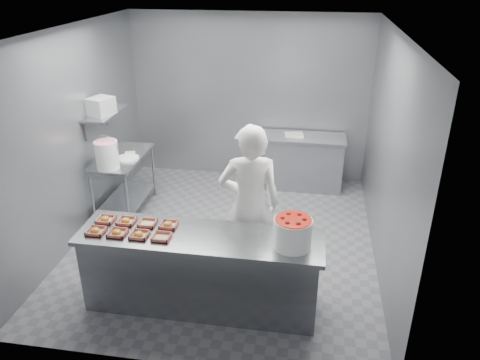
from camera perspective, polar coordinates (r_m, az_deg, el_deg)
name	(u,v)px	position (r m, az deg, el deg)	size (l,w,h in m)	color
floor	(225,240)	(6.54, -1.82, -7.29)	(4.50, 4.50, 0.00)	#4C4C51
ceiling	(222,30)	(5.57, -2.23, 17.86)	(4.50, 4.50, 0.00)	white
wall_back	(249,98)	(8.02, 1.11, 9.91)	(4.00, 0.04, 2.80)	slate
wall_left	(75,137)	(6.57, -19.45, 5.01)	(0.04, 4.50, 2.80)	slate
wall_right	(387,155)	(5.88, 17.53, 2.96)	(0.04, 4.50, 2.80)	slate
service_counter	(201,270)	(5.19, -4.75, -10.92)	(2.60, 0.70, 0.90)	slate
prep_table	(124,175)	(7.22, -13.95, 0.56)	(0.60, 1.20, 0.90)	slate
back_counter	(299,161)	(7.92, 7.15, 2.28)	(1.50, 0.60, 0.90)	slate
wall_shelf	(106,113)	(6.96, -16.07, 7.84)	(0.35, 0.90, 0.03)	slate
tray_0	(96,231)	(5.19, -17.19, -5.93)	(0.19, 0.18, 0.06)	tan
tray_1	(117,233)	(5.09, -14.74, -6.22)	(0.19, 0.18, 0.06)	tan
tray_2	(139,235)	(5.00, -12.21, -6.52)	(0.19, 0.18, 0.06)	tan
tray_3	(162,237)	(4.93, -9.54, -6.84)	(0.19, 0.18, 0.04)	tan
tray_4	(105,219)	(5.38, -16.09, -4.61)	(0.19, 0.18, 0.06)	tan
tray_5	(126,221)	(5.29, -13.71, -4.86)	(0.19, 0.18, 0.06)	tan
tray_6	(147,223)	(5.20, -11.23, -5.15)	(0.19, 0.18, 0.04)	tan
tray_7	(168,224)	(5.13, -8.73, -5.38)	(0.19, 0.18, 0.06)	tan
worker	(250,205)	(5.36, 1.19, -3.06)	(0.71, 0.46, 1.94)	white
strawberry_tub	(293,232)	(4.69, 6.43, -6.30)	(0.39, 0.39, 0.32)	white
glaze_bucket	(107,154)	(6.66, -15.93, 3.05)	(0.33, 0.31, 0.48)	white
bucket_lid	(128,158)	(6.97, -13.52, 2.60)	(0.32, 0.32, 0.03)	white
rag	(130,153)	(7.16, -13.26, 3.20)	(0.15, 0.13, 0.02)	#CCB28C
appliance	(101,106)	(6.82, -16.60, 8.62)	(0.28, 0.32, 0.24)	gray
paper_stack	(294,135)	(7.76, 6.62, 5.49)	(0.30, 0.22, 0.04)	silver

